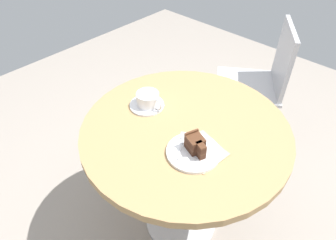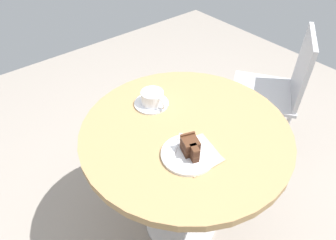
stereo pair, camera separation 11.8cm
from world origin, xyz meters
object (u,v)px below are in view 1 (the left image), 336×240
cafe_chair (262,79)px  coffee_cup (148,99)px  cake_slice (196,144)px  fork (182,142)px  saucer (147,105)px  teaspoon (159,102)px  cake_plate (193,152)px  napkin (201,151)px

cafe_chair → coffee_cup: bearing=-43.1°
cake_slice → cafe_chair: 0.96m
fork → saucer: bearing=42.4°
coffee_cup → cafe_chair: (0.13, 0.83, -0.24)m
teaspoon → cake_plate: (0.29, -0.12, -0.01)m
cake_slice → saucer: bearing=168.0°
coffee_cup → fork: bearing=-16.8°
napkin → cafe_chair: 0.93m
saucer → teaspoon: size_ratio=1.63×
fork → napkin: bearing=-105.1°
cake_plate → cafe_chair: (-0.19, 0.92, -0.21)m
fork → cafe_chair: bearing=-23.9°
coffee_cup → teaspoon: bearing=56.8°
saucer → napkin: saucer is taller
saucer → napkin: 0.35m
cafe_chair → teaspoon: bearing=-41.6°
saucer → napkin: (0.34, -0.05, -0.00)m
napkin → cafe_chair: size_ratio=0.23×
cake_plate → cake_slice: bearing=81.5°
cake_slice → fork: bearing=-175.1°
coffee_cup → cafe_chair: bearing=80.9°
cake_slice → coffee_cup: bearing=167.1°
fork → cake_plate: bearing=-125.7°
saucer → cake_slice: size_ratio=1.53×
coffee_cup → napkin: coffee_cup is taller
coffee_cup → teaspoon: coffee_cup is taller
saucer → cake_plate: bearing=-13.5°
cake_plate → cafe_chair: bearing=101.6°
teaspoon → saucer: bearing=-111.7°
fork → napkin: (0.08, 0.02, -0.01)m
teaspoon → fork: fork is taller
saucer → coffee_cup: (0.01, 0.00, 0.03)m
cake_plate → napkin: 0.03m
fork → cake_slice: bearing=-117.1°
cake_slice → napkin: (0.01, 0.02, -0.04)m
cake_slice → fork: size_ratio=0.77×
coffee_cup → teaspoon: (0.03, 0.04, -0.03)m
cake_plate → teaspoon: bearing=157.2°
cake_slice → fork: 0.07m
fork → napkin: 0.08m
coffee_cup → cake_plate: (0.32, -0.08, -0.03)m
saucer → cake_slice: bearing=-12.0°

